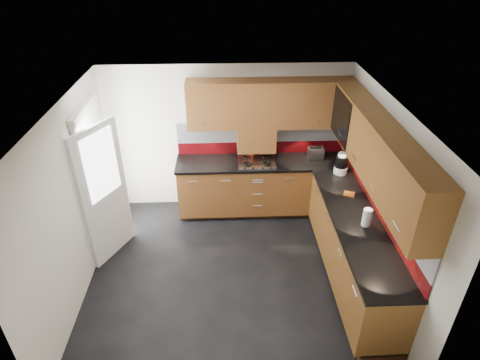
{
  "coord_description": "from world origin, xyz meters",
  "views": [
    {
      "loc": [
        -0.05,
        -4.04,
        3.97
      ],
      "look_at": [
        0.15,
        0.65,
        1.12
      ],
      "focal_mm": 30.0,
      "sensor_mm": 36.0,
      "label": 1
    }
  ],
  "objects_px": {
    "toaster": "(316,153)",
    "food_processor": "(341,164)",
    "utensil_pot": "(251,151)",
    "gas_hob": "(257,161)"
  },
  "relations": [
    {
      "from": "utensil_pot",
      "to": "toaster",
      "type": "xyz_separation_m",
      "value": [
        1.02,
        -0.12,
        -0.01
      ]
    },
    {
      "from": "utensil_pot",
      "to": "toaster",
      "type": "distance_m",
      "value": 1.03
    },
    {
      "from": "food_processor",
      "to": "gas_hob",
      "type": "bearing_deg",
      "value": 162.39
    },
    {
      "from": "utensil_pot",
      "to": "toaster",
      "type": "bearing_deg",
      "value": -6.56
    },
    {
      "from": "toaster",
      "to": "food_processor",
      "type": "bearing_deg",
      "value": -60.52
    },
    {
      "from": "utensil_pot",
      "to": "food_processor",
      "type": "relative_size",
      "value": 1.23
    },
    {
      "from": "utensil_pot",
      "to": "food_processor",
      "type": "xyz_separation_m",
      "value": [
        1.3,
        -0.61,
        0.06
      ]
    },
    {
      "from": "gas_hob",
      "to": "food_processor",
      "type": "height_order",
      "value": "food_processor"
    },
    {
      "from": "toaster",
      "to": "food_processor",
      "type": "height_order",
      "value": "food_processor"
    },
    {
      "from": "utensil_pot",
      "to": "gas_hob",
      "type": "bearing_deg",
      "value": -70.89
    }
  ]
}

